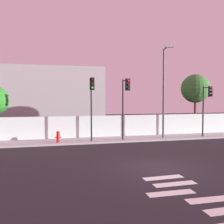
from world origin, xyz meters
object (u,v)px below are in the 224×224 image
(traffic_light_center, at_px, (92,96))
(traffic_light_right, at_px, (125,96))
(fire_hydrant, at_px, (58,136))
(street_lamp_curbside, at_px, (164,86))
(roadside_tree_midleft, at_px, (196,89))
(traffic_light_left, at_px, (207,100))

(traffic_light_center, xyz_separation_m, traffic_light_right, (2.61, -0.01, -0.01))
(traffic_light_right, xyz_separation_m, fire_hydrant, (-5.07, 0.51, -3.00))
(traffic_light_right, xyz_separation_m, street_lamp_curbside, (3.44, 0.45, 0.84))
(street_lamp_curbside, bearing_deg, traffic_light_right, -172.56)
(traffic_light_center, distance_m, traffic_light_right, 2.61)
(fire_hydrant, bearing_deg, traffic_light_right, -5.79)
(traffic_light_right, height_order, roadside_tree_midleft, roadside_tree_midleft)
(traffic_light_right, distance_m, street_lamp_curbside, 3.57)
(street_lamp_curbside, height_order, roadside_tree_midleft, street_lamp_curbside)
(traffic_light_center, relative_size, fire_hydrant, 5.68)
(fire_hydrant, bearing_deg, traffic_light_left, -2.42)
(traffic_light_left, relative_size, roadside_tree_midleft, 0.74)
(street_lamp_curbside, bearing_deg, roadside_tree_midleft, 32.67)
(street_lamp_curbside, bearing_deg, traffic_light_center, -175.85)
(street_lamp_curbside, relative_size, fire_hydrant, 8.69)
(traffic_light_left, bearing_deg, traffic_light_right, 179.98)
(traffic_light_right, bearing_deg, traffic_light_left, -0.02)
(traffic_light_left, bearing_deg, street_lamp_curbside, 173.06)
(traffic_light_right, distance_m, fire_hydrant, 5.91)
(traffic_light_left, xyz_separation_m, traffic_light_center, (-9.76, 0.01, 0.34))
(traffic_light_left, bearing_deg, traffic_light_center, 179.93)
(traffic_light_center, height_order, roadside_tree_midleft, roadside_tree_midleft)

